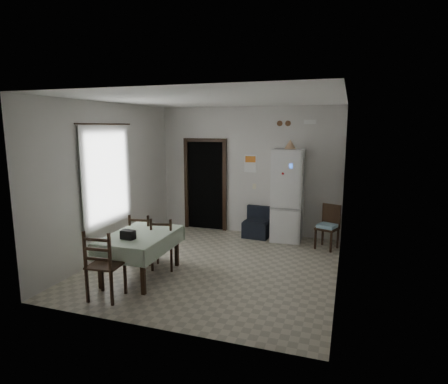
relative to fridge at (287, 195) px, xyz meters
name	(u,v)px	position (x,y,z in m)	size (l,w,h in m)	color
ground	(215,265)	(-0.96, -1.93, -0.99)	(4.50, 4.50, 0.00)	#A69D87
ceiling	(214,99)	(-0.96, -1.93, 1.91)	(4.20, 4.50, 0.02)	white
wall_back	(248,171)	(-0.96, 0.32, 0.46)	(4.20, 0.02, 2.90)	beige
wall_front	(149,214)	(-0.96, -4.18, 0.46)	(4.20, 0.02, 2.90)	beige
wall_left	(111,180)	(-3.06, -1.93, 0.46)	(0.02, 4.50, 2.90)	beige
wall_right	(342,192)	(1.14, -1.93, 0.46)	(0.02, 4.50, 2.90)	beige
doorway	(209,184)	(-2.01, 0.52, 0.07)	(1.06, 0.52, 2.22)	black
window_recess	(102,176)	(-3.11, -2.13, 0.56)	(0.10, 1.20, 1.60)	silver
curtain	(107,176)	(-3.00, -2.13, 0.56)	(0.02, 1.45, 1.85)	silver
curtain_rod	(105,124)	(-2.99, -2.13, 1.51)	(0.02, 0.02, 1.60)	black
calendar	(250,164)	(-0.91, 0.31, 0.63)	(0.28, 0.02, 0.40)	white
calendar_image	(250,159)	(-0.91, 0.30, 0.73)	(0.24, 0.01, 0.14)	orange
light_switch	(254,186)	(-0.81, 0.31, 0.11)	(0.08, 0.02, 0.12)	beige
vent_left	(280,123)	(-0.26, 0.30, 1.53)	(0.12, 0.12, 0.03)	brown
vent_right	(288,123)	(-0.08, 0.30, 1.53)	(0.12, 0.12, 0.03)	brown
emergency_light	(310,122)	(0.39, 0.28, 1.56)	(0.25, 0.07, 0.09)	white
fridge	(287,195)	(0.00, 0.00, 0.00)	(0.64, 0.64, 1.99)	silver
tan_cone	(290,144)	(0.02, 0.04, 1.09)	(0.24, 0.24, 0.20)	tan
navy_seat	(257,222)	(-0.66, 0.00, -0.66)	(0.56, 0.54, 0.67)	black
corner_chair	(327,227)	(0.87, -0.35, -0.55)	(0.39, 0.39, 0.90)	black
dining_table	(141,255)	(-1.94, -2.79, -0.63)	(0.92, 1.40, 0.73)	#A0B399
black_bag	(128,235)	(-1.97, -3.11, -0.19)	(0.22, 0.13, 0.14)	black
dining_chair_far_left	(143,238)	(-2.26, -2.21, -0.53)	(0.40, 0.40, 0.92)	black
dining_chair_far_right	(164,242)	(-1.76, -2.33, -0.53)	(0.40, 0.40, 0.92)	black
dining_chair_near_head	(106,264)	(-2.00, -3.66, -0.47)	(0.45, 0.45, 1.04)	black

